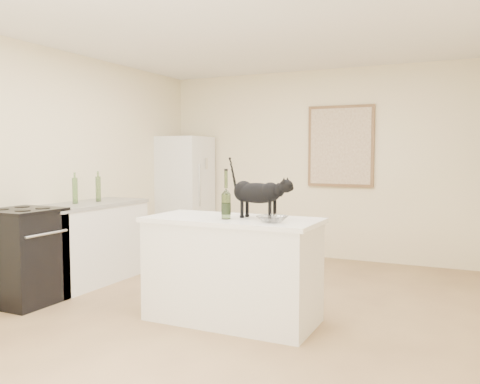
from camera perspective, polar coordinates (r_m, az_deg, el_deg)
name	(u,v)px	position (r m, az deg, el deg)	size (l,w,h in m)	color
floor	(232,312)	(4.72, -0.89, -13.48)	(5.50, 5.50, 0.00)	tan
ceiling	(232,22)	(4.64, -0.93, 18.73)	(5.50, 5.50, 0.00)	white
wall_back	(319,164)	(7.07, 9.00, 3.10)	(4.50, 4.50, 0.00)	beige
wall_left	(47,167)	(5.85, -21.10, 2.62)	(5.50, 5.50, 0.00)	beige
island_base	(232,272)	(4.39, -0.88, -9.03)	(1.44, 0.67, 0.86)	white
island_top	(232,220)	(4.31, -0.89, -3.21)	(1.50, 0.70, 0.04)	white
left_cabinets	(89,244)	(5.94, -16.76, -5.69)	(0.60, 1.40, 0.86)	white
left_countertop	(88,205)	(5.88, -16.86, -1.37)	(0.62, 1.44, 0.04)	gray
stove	(24,257)	(5.32, -23.32, -6.81)	(0.60, 0.60, 0.90)	black
fridge	(184,194)	(7.52, -6.33, -0.23)	(0.68, 0.68, 1.70)	white
artwork_frame	(340,146)	(6.96, 11.33, 5.11)	(0.90, 0.03, 1.10)	brown
artwork_canvas	(340,146)	(6.95, 11.30, 5.11)	(0.82, 0.00, 1.02)	beige
black_cat	(257,196)	(4.25, 1.98, -0.43)	(0.55, 0.17, 0.39)	black
wine_bottle	(226,197)	(4.21, -1.60, -0.58)	(0.08, 0.08, 0.37)	#305020
glass_bowl	(272,219)	(4.02, 3.69, -3.08)	(0.23, 0.23, 0.06)	silver
fridge_paper	(207,164)	(7.39, -3.78, 3.25)	(0.00, 0.12, 0.16)	beige
counter_bottle_cluster	(87,190)	(5.89, -16.98, 0.23)	(0.12, 0.36, 0.29)	#264E1A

